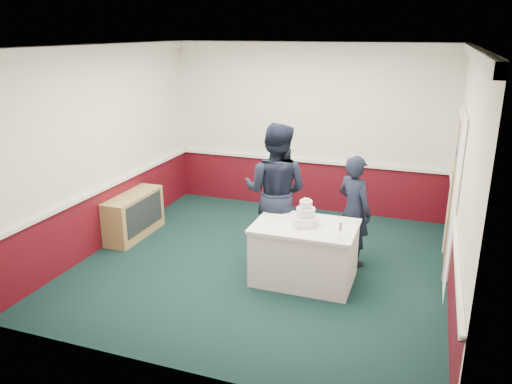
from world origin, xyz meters
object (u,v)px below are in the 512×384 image
(cake_table, at_px, (304,252))
(cake_knife, at_px, (299,230))
(sideboard, at_px, (134,215))
(champagne_flute, at_px, (340,227))
(person_woman, at_px, (354,211))
(wedding_cake, at_px, (306,217))
(person_man, at_px, (276,192))

(cake_table, distance_m, cake_knife, 0.44)
(sideboard, height_order, cake_table, cake_table)
(cake_knife, distance_m, champagne_flute, 0.55)
(person_woman, bearing_deg, sideboard, 37.87)
(sideboard, relative_size, person_woman, 0.76)
(sideboard, distance_m, person_woman, 3.49)
(wedding_cake, distance_m, cake_knife, 0.23)
(sideboard, height_order, champagne_flute, champagne_flute)
(sideboard, bearing_deg, cake_knife, -14.45)
(sideboard, height_order, person_woman, person_woman)
(cake_knife, bearing_deg, cake_table, 92.10)
(sideboard, xyz_separation_m, wedding_cake, (2.95, -0.55, 0.55))
(sideboard, bearing_deg, cake_table, -10.61)
(cake_table, height_order, cake_knife, cake_knife)
(wedding_cake, height_order, champagne_flute, wedding_cake)
(cake_knife, height_order, person_woman, person_woman)
(cake_table, height_order, wedding_cake, wedding_cake)
(wedding_cake, relative_size, person_woman, 0.23)
(person_woman, bearing_deg, cake_knife, 95.13)
(champagne_flute, bearing_deg, person_woman, 89.61)
(cake_table, xyz_separation_m, person_man, (-0.59, 0.59, 0.59))
(person_man, bearing_deg, champagne_flute, 144.32)
(sideboard, relative_size, person_man, 0.61)
(cake_table, bearing_deg, person_woman, 55.94)
(cake_knife, height_order, champagne_flute, champagne_flute)
(wedding_cake, distance_m, person_woman, 0.91)
(cake_table, xyz_separation_m, person_woman, (0.51, 0.75, 0.39))
(champagne_flute, bearing_deg, cake_table, 150.75)
(person_woman, bearing_deg, champagne_flute, 124.21)
(sideboard, relative_size, cake_knife, 5.45)
(cake_knife, bearing_deg, wedding_cake, 92.10)
(champagne_flute, distance_m, person_woman, 1.04)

